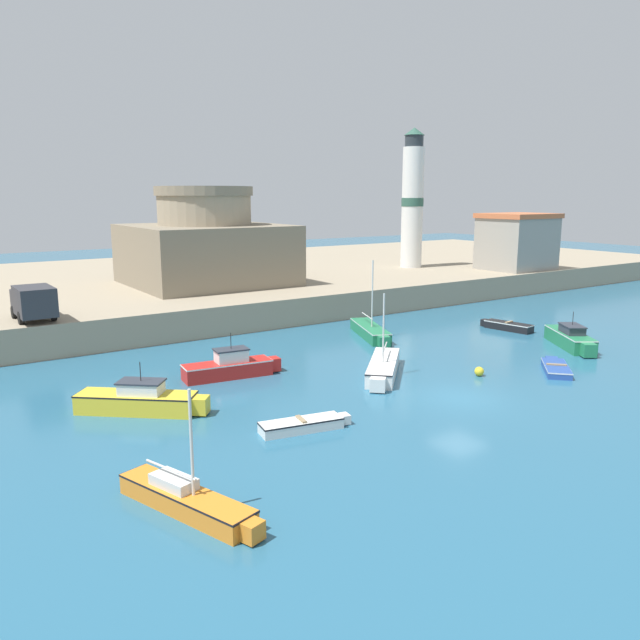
{
  "coord_description": "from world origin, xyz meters",
  "views": [
    {
      "loc": [
        -22.55,
        -20.97,
        10.02
      ],
      "look_at": [
        -0.33,
        12.18,
        2.0
      ],
      "focal_mm": 35.0,
      "sensor_mm": 36.0,
      "label": 1
    }
  ],
  "objects_px": {
    "dinghy_black_2": "(507,326)",
    "motorboat_green_6": "(571,338)",
    "sailboat_green_0": "(370,331)",
    "motorboat_red_4": "(230,367)",
    "sailboat_orange_8": "(187,499)",
    "lighthouse": "(412,201)",
    "truck_on_quay": "(33,301)",
    "motorboat_yellow_7": "(140,400)",
    "harbor_shed_near_wharf": "(517,241)",
    "dinghy_white_3": "(303,424)",
    "fortress": "(206,247)",
    "sailboat_white_1": "(383,367)",
    "mooring_buoy": "(479,371)",
    "dinghy_blue_5": "(556,368)"
  },
  "relations": [
    {
      "from": "dinghy_blue_5",
      "to": "sailboat_white_1",
      "type": "bearing_deg",
      "value": 150.35
    },
    {
      "from": "mooring_buoy",
      "to": "truck_on_quay",
      "type": "relative_size",
      "value": 0.12
    },
    {
      "from": "lighthouse",
      "to": "truck_on_quay",
      "type": "relative_size",
      "value": 3.42
    },
    {
      "from": "sailboat_white_1",
      "to": "dinghy_black_2",
      "type": "bearing_deg",
      "value": 14.8
    },
    {
      "from": "dinghy_white_3",
      "to": "truck_on_quay",
      "type": "relative_size",
      "value": 0.96
    },
    {
      "from": "motorboat_green_6",
      "to": "fortress",
      "type": "xyz_separation_m",
      "value": [
        -14.02,
        27.53,
        4.88
      ]
    },
    {
      "from": "dinghy_white_3",
      "to": "lighthouse",
      "type": "bearing_deg",
      "value": 42.16
    },
    {
      "from": "sailboat_white_1",
      "to": "mooring_buoy",
      "type": "xyz_separation_m",
      "value": [
        4.39,
        -3.16,
        -0.19
      ]
    },
    {
      "from": "sailboat_green_0",
      "to": "motorboat_red_4",
      "type": "height_order",
      "value": "sailboat_green_0"
    },
    {
      "from": "motorboat_red_4",
      "to": "sailboat_orange_8",
      "type": "relative_size",
      "value": 0.95
    },
    {
      "from": "motorboat_yellow_7",
      "to": "sailboat_orange_8",
      "type": "height_order",
      "value": "sailboat_orange_8"
    },
    {
      "from": "dinghy_white_3",
      "to": "motorboat_green_6",
      "type": "bearing_deg",
      "value": 6.84
    },
    {
      "from": "sailboat_white_1",
      "to": "sailboat_orange_8",
      "type": "distance_m",
      "value": 17.41
    },
    {
      "from": "motorboat_green_6",
      "to": "motorboat_yellow_7",
      "type": "distance_m",
      "value": 28.29
    },
    {
      "from": "sailboat_green_0",
      "to": "motorboat_green_6",
      "type": "relative_size",
      "value": 1.18
    },
    {
      "from": "sailboat_green_0",
      "to": "truck_on_quay",
      "type": "relative_size",
      "value": 1.51
    },
    {
      "from": "truck_on_quay",
      "to": "dinghy_white_3",
      "type": "bearing_deg",
      "value": -71.17
    },
    {
      "from": "sailboat_orange_8",
      "to": "motorboat_green_6",
      "type": "bearing_deg",
      "value": 12.55
    },
    {
      "from": "dinghy_blue_5",
      "to": "truck_on_quay",
      "type": "bearing_deg",
      "value": 138.81
    },
    {
      "from": "dinghy_black_2",
      "to": "lighthouse",
      "type": "xyz_separation_m",
      "value": [
        9.13,
        21.08,
        9.11
      ]
    },
    {
      "from": "motorboat_red_4",
      "to": "fortress",
      "type": "height_order",
      "value": "fortress"
    },
    {
      "from": "dinghy_black_2",
      "to": "sailboat_orange_8",
      "type": "distance_m",
      "value": 33.18
    },
    {
      "from": "dinghy_white_3",
      "to": "harbor_shed_near_wharf",
      "type": "height_order",
      "value": "harbor_shed_near_wharf"
    },
    {
      "from": "motorboat_yellow_7",
      "to": "fortress",
      "type": "relative_size",
      "value": 0.43
    },
    {
      "from": "dinghy_white_3",
      "to": "harbor_shed_near_wharf",
      "type": "bearing_deg",
      "value": 28.33
    },
    {
      "from": "dinghy_blue_5",
      "to": "sailboat_orange_8",
      "type": "relative_size",
      "value": 0.6
    },
    {
      "from": "dinghy_black_2",
      "to": "harbor_shed_near_wharf",
      "type": "relative_size",
      "value": 0.58
    },
    {
      "from": "mooring_buoy",
      "to": "harbor_shed_near_wharf",
      "type": "height_order",
      "value": "harbor_shed_near_wharf"
    },
    {
      "from": "sailboat_green_0",
      "to": "truck_on_quay",
      "type": "bearing_deg",
      "value": 158.57
    },
    {
      "from": "dinghy_white_3",
      "to": "lighthouse",
      "type": "height_order",
      "value": "lighthouse"
    },
    {
      "from": "sailboat_orange_8",
      "to": "fortress",
      "type": "height_order",
      "value": "fortress"
    },
    {
      "from": "sailboat_orange_8",
      "to": "motorboat_yellow_7",
      "type": "bearing_deg",
      "value": 80.07
    },
    {
      "from": "motorboat_red_4",
      "to": "dinghy_blue_5",
      "type": "relative_size",
      "value": 1.58
    },
    {
      "from": "harbor_shed_near_wharf",
      "to": "truck_on_quay",
      "type": "relative_size",
      "value": 1.65
    },
    {
      "from": "dinghy_black_2",
      "to": "harbor_shed_near_wharf",
      "type": "distance_m",
      "value": 22.25
    },
    {
      "from": "fortress",
      "to": "dinghy_white_3",
      "type": "bearing_deg",
      "value": -106.41
    },
    {
      "from": "dinghy_black_2",
      "to": "truck_on_quay",
      "type": "bearing_deg",
      "value": 158.7
    },
    {
      "from": "dinghy_white_3",
      "to": "sailboat_white_1",
      "type": "bearing_deg",
      "value": 29.22
    },
    {
      "from": "dinghy_white_3",
      "to": "mooring_buoy",
      "type": "distance_m",
      "value": 12.75
    },
    {
      "from": "dinghy_black_2",
      "to": "motorboat_green_6",
      "type": "bearing_deg",
      "value": -98.02
    },
    {
      "from": "sailboat_green_0",
      "to": "motorboat_green_6",
      "type": "distance_m",
      "value": 13.52
    },
    {
      "from": "motorboat_yellow_7",
      "to": "truck_on_quay",
      "type": "relative_size",
      "value": 1.27
    },
    {
      "from": "motorboat_green_6",
      "to": "fortress",
      "type": "bearing_deg",
      "value": 116.99
    },
    {
      "from": "sailboat_green_0",
      "to": "motorboat_yellow_7",
      "type": "bearing_deg",
      "value": -161.18
    },
    {
      "from": "dinghy_white_3",
      "to": "lighthouse",
      "type": "xyz_separation_m",
      "value": [
        32.91,
        29.8,
        9.16
      ]
    },
    {
      "from": "dinghy_black_2",
      "to": "sailboat_orange_8",
      "type": "height_order",
      "value": "sailboat_orange_8"
    },
    {
      "from": "sailboat_green_0",
      "to": "dinghy_blue_5",
      "type": "xyz_separation_m",
      "value": [
        3.38,
        -12.97,
        -0.23
      ]
    },
    {
      "from": "motorboat_green_6",
      "to": "harbor_shed_near_wharf",
      "type": "bearing_deg",
      "value": 47.04
    },
    {
      "from": "dinghy_white_3",
      "to": "motorboat_green_6",
      "type": "xyz_separation_m",
      "value": [
        22.94,
        2.75,
        0.34
      ]
    },
    {
      "from": "fortress",
      "to": "mooring_buoy",
      "type": "bearing_deg",
      "value": -82.58
    }
  ]
}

